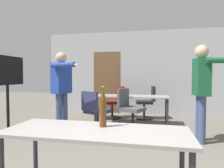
{
  "coord_description": "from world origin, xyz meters",
  "views": [
    {
      "loc": [
        0.46,
        -1.5,
        1.24
      ],
      "look_at": [
        -0.26,
        1.94,
        1.1
      ],
      "focal_mm": 32.0,
      "sensor_mm": 36.0,
      "label": 1
    }
  ],
  "objects": [
    {
      "name": "office_chair_far_right",
      "position": [
        -0.07,
        3.04,
        0.45
      ],
      "size": [
        0.66,
        0.62,
        0.95
      ],
      "rotation": [
        0.0,
        0.0,
        4.3
      ],
      "color": "black",
      "rests_on": "ground_plane"
    },
    {
      "name": "office_chair_side_rolled",
      "position": [
        -0.67,
        4.26,
        0.44
      ],
      "size": [
        0.69,
        0.68,
        0.93
      ],
      "rotation": [
        0.0,
        0.0,
        2.26
      ],
      "color": "black",
      "rests_on": "ground_plane"
    },
    {
      "name": "person_center_tall",
      "position": [
        -1.53,
        2.6,
        1.07
      ],
      "size": [
        0.75,
        0.78,
        1.77
      ],
      "rotation": [
        0.0,
        0.0,
        -1.87
      ],
      "color": "#3D4C75",
      "rests_on": "ground_plane"
    },
    {
      "name": "person_near_casual",
      "position": [
        1.34,
        2.46,
        1.11
      ],
      "size": [
        0.84,
        0.62,
        1.81
      ],
      "rotation": [
        0.0,
        0.0,
        -1.5
      ],
      "color": "#3D4C75",
      "rests_on": "ground_plane"
    },
    {
      "name": "conference_table_near",
      "position": [
        -0.07,
        0.3,
        0.66
      ],
      "size": [
        1.75,
        0.65,
        0.73
      ],
      "color": "gray",
      "rests_on": "ground_plane"
    },
    {
      "name": "back_wall",
      "position": [
        -0.03,
        5.11,
        1.34
      ],
      "size": [
        6.27,
        0.12,
        2.71
      ],
      "color": "#B2B5B7",
      "rests_on": "ground_plane"
    },
    {
      "name": "beer_bottle",
      "position": [
        -0.03,
        0.42,
        0.93
      ],
      "size": [
        0.07,
        0.07,
        0.41
      ],
      "color": "#563314",
      "rests_on": "conference_table_near"
    },
    {
      "name": "conference_table_far",
      "position": [
        -0.1,
        3.6,
        0.66
      ],
      "size": [
        1.89,
        0.67,
        0.73
      ],
      "color": "gray",
      "rests_on": "ground_plane"
    },
    {
      "name": "office_chair_near_pushed",
      "position": [
        0.27,
        4.34,
        0.45
      ],
      "size": [
        0.58,
        0.52,
        0.94
      ],
      "rotation": [
        0.0,
        0.0,
        1.72
      ],
      "color": "black",
      "rests_on": "ground_plane"
    },
    {
      "name": "office_chair_mid_tucked",
      "position": [
        -0.82,
        2.76,
        0.42
      ],
      "size": [
        0.63,
        0.66,
        0.9
      ],
      "rotation": [
        0.0,
        0.0,
        5.84
      ],
      "color": "black",
      "rests_on": "ground_plane"
    },
    {
      "name": "tv_screen",
      "position": [
        -2.59,
        2.19,
        1.03
      ],
      "size": [
        0.44,
        1.0,
        1.67
      ],
      "rotation": [
        0.0,
        0.0,
        1.57
      ],
      "color": "black",
      "rests_on": "ground_plane"
    }
  ]
}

